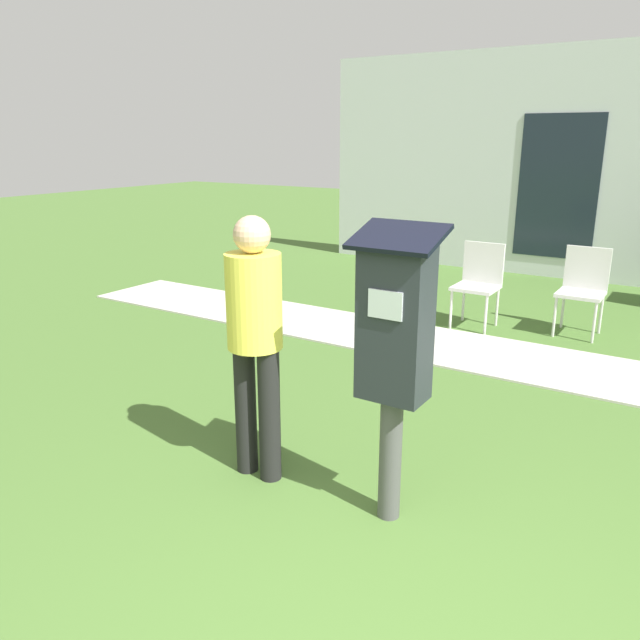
{
  "coord_description": "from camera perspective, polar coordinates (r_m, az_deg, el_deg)",
  "views": [
    {
      "loc": [
        0.61,
        -1.51,
        1.99
      ],
      "look_at": [
        -1.11,
        1.18,
        1.05
      ],
      "focal_mm": 35.0,
      "sensor_mm": 36.0,
      "label": 1
    }
  ],
  "objects": [
    {
      "name": "outdoor_chair_left",
      "position": [
        6.93,
        14.35,
        3.75
      ],
      "size": [
        0.44,
        0.44,
        0.9
      ],
      "rotation": [
        0.0,
        0.0,
        -0.26
      ],
      "color": "silver",
      "rests_on": "ground"
    },
    {
      "name": "parking_meter",
      "position": [
        3.15,
        6.82,
        -1.71
      ],
      "size": [
        0.44,
        0.31,
        1.59
      ],
      "color": "#4C4C4C",
      "rests_on": "ground"
    },
    {
      "name": "person_standing",
      "position": [
        3.6,
        -5.98,
        -0.85
      ],
      "size": [
        0.32,
        0.32,
        1.58
      ],
      "rotation": [
        0.0,
        0.0,
        0.25
      ],
      "color": "black",
      "rests_on": "ground"
    },
    {
      "name": "outdoor_chair_middle",
      "position": [
        7.0,
        22.94,
        3.07
      ],
      "size": [
        0.44,
        0.44,
        0.9
      ],
      "rotation": [
        0.0,
        0.0,
        -0.32
      ],
      "color": "silver",
      "rests_on": "ground"
    },
    {
      "name": "sidewalk",
      "position": [
        5.92,
        24.81,
        -4.71
      ],
      "size": [
        12.0,
        1.1,
        0.02
      ],
      "color": "beige",
      "rests_on": "ground"
    }
  ]
}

